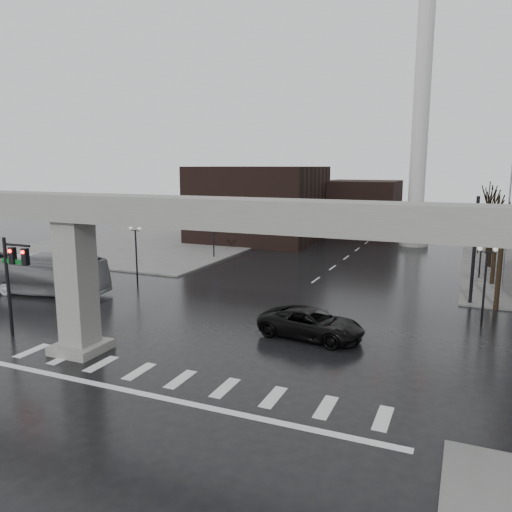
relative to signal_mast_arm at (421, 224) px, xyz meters
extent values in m
plane|color=black|center=(-8.99, -18.80, -5.83)|extent=(160.00, 160.00, 0.00)
cube|color=slate|center=(-34.99, 17.20, -5.75)|extent=(28.00, 36.00, 0.15)
cube|color=gray|center=(-8.99, -18.80, 2.17)|extent=(48.00, 2.20, 1.40)
cube|color=gray|center=(-15.99, -18.80, -2.18)|extent=(1.60, 1.60, 7.30)
cube|color=gray|center=(-15.99, -18.80, -5.58)|extent=(2.60, 2.60, 0.50)
cube|color=black|center=(-22.99, 23.20, -0.83)|extent=(16.00, 14.00, 10.00)
cube|color=black|center=(-10.99, 33.20, -1.83)|extent=(10.00, 10.00, 8.00)
cylinder|color=silver|center=(-2.99, 27.20, 9.17)|extent=(2.00, 2.00, 30.00)
cylinder|color=gray|center=(-2.99, 27.20, -5.23)|extent=(3.60, 3.60, 1.20)
cylinder|color=black|center=(3.81, 0.00, -1.83)|extent=(0.24, 0.24, 8.00)
cylinder|color=black|center=(-2.19, 0.00, 1.37)|extent=(12.00, 0.18, 0.18)
cube|color=black|center=(0.81, 0.00, 0.72)|extent=(0.35, 0.30, 1.00)
cube|color=black|center=(-2.69, 0.00, 0.72)|extent=(0.35, 0.30, 1.00)
cube|color=black|center=(-6.19, 0.00, 0.72)|extent=(0.35, 0.30, 1.00)
sphere|color=#FF0C05|center=(0.81, -0.18, 1.02)|extent=(0.20, 0.20, 0.20)
cube|color=#0D5B1E|center=(2.31, 0.00, 1.17)|extent=(1.80, 0.05, 0.35)
cube|color=#0D5B1E|center=(-4.19, 0.00, 1.17)|extent=(1.80, 0.05, 0.35)
cylinder|color=black|center=(-21.79, -18.30, -2.83)|extent=(0.20, 0.20, 6.00)
cylinder|color=black|center=(-20.79, -18.30, -0.23)|extent=(2.00, 0.14, 0.14)
cube|color=black|center=(-21.19, -18.30, -0.88)|extent=(0.35, 0.30, 1.00)
cube|color=black|center=(-20.19, -18.30, -0.88)|extent=(0.35, 0.30, 1.00)
cube|color=#0D5B1E|center=(-21.29, -18.30, -1.23)|extent=(1.60, 0.05, 0.30)
cylinder|color=silver|center=(6.01, 3.20, 0.17)|extent=(0.12, 0.12, 12.00)
cylinder|color=black|center=(4.51, -4.80, -3.43)|extent=(0.14, 0.14, 4.80)
cube|color=black|center=(4.51, -4.80, -1.08)|extent=(0.90, 0.06, 0.06)
sphere|color=silver|center=(4.06, -4.80, -0.88)|extent=(0.32, 0.32, 0.32)
sphere|color=silver|center=(4.96, -4.80, -0.88)|extent=(0.32, 0.32, 0.32)
cylinder|color=black|center=(4.51, 9.20, -3.43)|extent=(0.14, 0.14, 4.80)
cube|color=black|center=(4.51, 9.20, -1.08)|extent=(0.90, 0.06, 0.06)
sphere|color=silver|center=(4.06, 9.20, -0.88)|extent=(0.32, 0.32, 0.32)
sphere|color=silver|center=(4.96, 9.20, -0.88)|extent=(0.32, 0.32, 0.32)
cylinder|color=black|center=(4.51, 23.20, -3.43)|extent=(0.14, 0.14, 4.80)
cube|color=black|center=(4.51, 23.20, -1.08)|extent=(0.90, 0.06, 0.06)
sphere|color=silver|center=(4.06, 23.20, -0.88)|extent=(0.32, 0.32, 0.32)
sphere|color=silver|center=(4.96, 23.20, -0.88)|extent=(0.32, 0.32, 0.32)
cylinder|color=black|center=(-22.49, -4.80, -3.43)|extent=(0.14, 0.14, 4.80)
cube|color=black|center=(-22.49, -4.80, -1.08)|extent=(0.90, 0.06, 0.06)
sphere|color=silver|center=(-22.94, -4.80, -0.88)|extent=(0.32, 0.32, 0.32)
sphere|color=silver|center=(-22.04, -4.80, -0.88)|extent=(0.32, 0.32, 0.32)
cylinder|color=black|center=(-22.49, 9.20, -3.43)|extent=(0.14, 0.14, 4.80)
cube|color=black|center=(-22.49, 9.20, -1.08)|extent=(0.90, 0.06, 0.06)
sphere|color=silver|center=(-22.94, 9.20, -0.88)|extent=(0.32, 0.32, 0.32)
sphere|color=silver|center=(-22.04, 9.20, -0.88)|extent=(0.32, 0.32, 0.32)
cylinder|color=black|center=(-22.49, 23.20, -3.43)|extent=(0.14, 0.14, 4.80)
cube|color=black|center=(-22.49, 23.20, -1.08)|extent=(0.90, 0.06, 0.06)
sphere|color=silver|center=(-22.94, 23.20, -0.88)|extent=(0.32, 0.32, 0.32)
sphere|color=silver|center=(-22.04, 23.20, -0.88)|extent=(0.32, 0.32, 0.32)
cylinder|color=black|center=(5.51, -0.80, -3.55)|extent=(0.34, 0.34, 4.55)
cylinder|color=black|center=(5.51, -0.80, 0.18)|extent=(0.12, 1.52, 2.98)
cylinder|color=black|center=(6.01, -0.55, -0.05)|extent=(0.83, 1.14, 2.51)
cylinder|color=black|center=(5.51, 7.20, -3.50)|extent=(0.34, 0.34, 4.66)
cylinder|color=black|center=(5.51, 7.20, 0.32)|extent=(0.12, 1.55, 3.05)
cylinder|color=black|center=(6.01, 7.45, 0.08)|extent=(0.85, 1.16, 2.57)
cylinder|color=black|center=(5.51, 15.20, -3.45)|extent=(0.34, 0.34, 4.76)
cylinder|color=black|center=(5.51, 15.20, 0.46)|extent=(0.12, 1.59, 3.11)
cylinder|color=black|center=(6.01, 15.45, 0.22)|extent=(0.86, 1.18, 2.62)
cylinder|color=black|center=(5.51, 23.20, -3.40)|extent=(0.34, 0.34, 4.87)
cylinder|color=black|center=(5.51, 23.20, 0.60)|extent=(0.12, 1.62, 3.18)
cylinder|color=black|center=(6.01, 23.45, 0.35)|extent=(0.88, 1.20, 2.68)
cylinder|color=black|center=(5.51, 31.20, -3.34)|extent=(0.34, 0.34, 4.97)
cylinder|color=black|center=(5.51, 31.20, 0.74)|extent=(0.12, 1.65, 3.25)
cylinder|color=black|center=(6.01, 31.45, 0.48)|extent=(0.89, 1.23, 2.74)
imported|color=black|center=(-4.93, -11.63, -4.95)|extent=(6.64, 3.72, 1.75)
imported|color=#9C9CA0|center=(-28.05, -10.17, -4.23)|extent=(11.74, 4.43, 3.19)
camera|label=1|loc=(3.21, -39.13, 4.34)|focal=35.00mm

